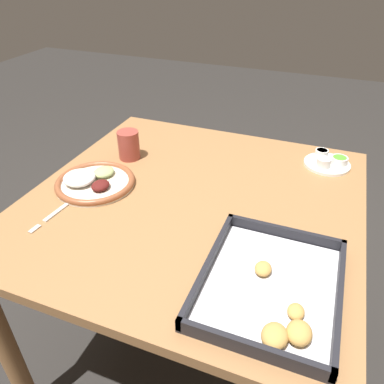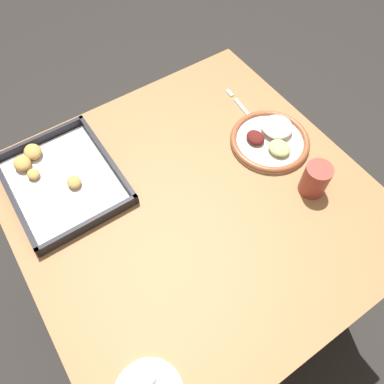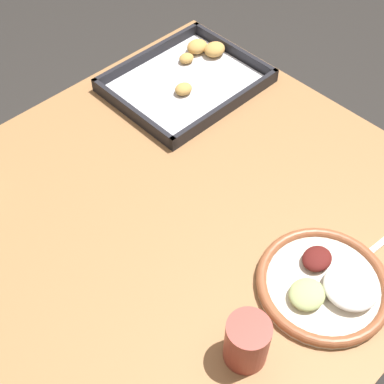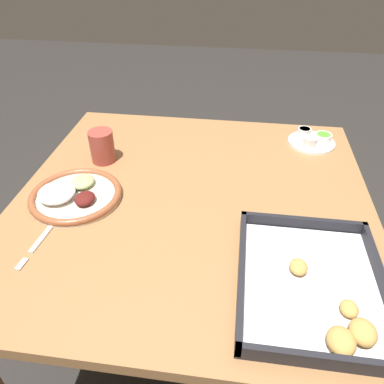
{
  "view_description": "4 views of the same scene",
  "coord_description": "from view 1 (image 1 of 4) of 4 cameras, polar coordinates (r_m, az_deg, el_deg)",
  "views": [
    {
      "loc": [
        0.86,
        0.33,
        1.36
      ],
      "look_at": [
        0.01,
        0.0,
        0.75
      ],
      "focal_mm": 35.0,
      "sensor_mm": 36.0,
      "label": 1
    },
    {
      "loc": [
        -0.45,
        0.31,
        1.64
      ],
      "look_at": [
        0.01,
        0.0,
        0.75
      ],
      "focal_mm": 35.0,
      "sensor_mm": 36.0,
      "label": 2
    },
    {
      "loc": [
        -0.47,
        -0.51,
        1.59
      ],
      "look_at": [
        0.01,
        0.0,
        0.75
      ],
      "focal_mm": 50.0,
      "sensor_mm": 36.0,
      "label": 3
    },
    {
      "loc": [
        0.8,
        0.11,
        1.35
      ],
      "look_at": [
        0.01,
        0.0,
        0.75
      ],
      "focal_mm": 35.0,
      "sensor_mm": 36.0,
      "label": 4
    }
  ],
  "objects": [
    {
      "name": "saucer_plate",
      "position": [
        1.36,
        19.99,
        4.4
      ],
      "size": [
        0.15,
        0.15,
        0.04
      ],
      "color": "white",
      "rests_on": "dining_table"
    },
    {
      "name": "drinking_cup",
      "position": [
        1.33,
        -9.62,
        7.08
      ],
      "size": [
        0.07,
        0.07,
        0.1
      ],
      "color": "#993D33",
      "rests_on": "dining_table"
    },
    {
      "name": "baking_tray",
      "position": [
        0.86,
        12.09,
        -14.29
      ],
      "size": [
        0.36,
        0.3,
        0.04
      ],
      "color": "black",
      "rests_on": "dining_table"
    },
    {
      "name": "dining_table",
      "position": [
        1.19,
        0.24,
        -5.23
      ],
      "size": [
        0.97,
        0.97,
        0.72
      ],
      "color": "olive",
      "rests_on": "ground_plane"
    },
    {
      "name": "dinner_plate",
      "position": [
        1.21,
        -14.75,
        1.55
      ],
      "size": [
        0.25,
        0.25,
        0.05
      ],
      "color": "beige",
      "rests_on": "dining_table"
    },
    {
      "name": "ground_plane",
      "position": [
        1.64,
        0.19,
        -22.06
      ],
      "size": [
        8.0,
        8.0,
        0.0
      ],
      "primitive_type": "plane",
      "color": "#282623"
    },
    {
      "name": "fork",
      "position": [
        1.13,
        -19.6,
        -2.63
      ],
      "size": [
        0.2,
        0.03,
        0.0
      ],
      "rotation": [
        0.0,
        0.0,
        -0.09
      ],
      "color": "silver",
      "rests_on": "dining_table"
    }
  ]
}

